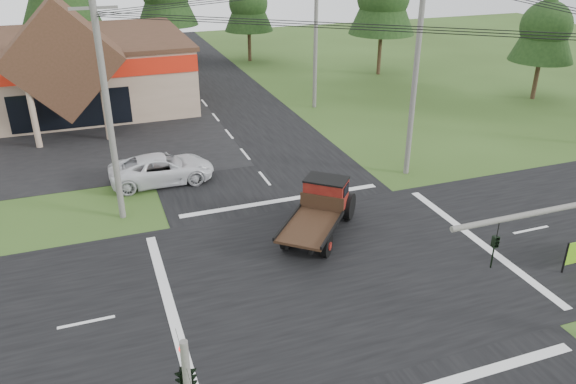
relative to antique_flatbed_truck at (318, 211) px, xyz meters
name	(u,v)px	position (x,y,z in m)	size (l,w,h in m)	color
ground	(338,270)	(-0.38, -3.09, -1.20)	(120.00, 120.00, 0.00)	#2E4518
road_ns	(338,270)	(-0.38, -3.09, -1.19)	(12.00, 120.00, 0.02)	black
road_ew	(338,270)	(-0.38, -3.09, -1.19)	(120.00, 12.00, 0.02)	black
parking_apron	(9,155)	(-14.38, 15.91, -1.19)	(28.00, 14.00, 0.02)	black
traffic_signal_corner	(185,366)	(-7.88, -10.41, 2.32)	(0.53, 2.48, 4.40)	#595651
utility_pole_nw	(108,112)	(-8.38, 4.91, 4.18)	(2.00, 0.30, 10.50)	#595651
utility_pole_ne	(416,72)	(7.62, 4.91, 4.68)	(2.00, 0.30, 11.50)	#595651
utility_pole_n	(316,33)	(7.62, 18.91, 4.53)	(2.00, 0.30, 11.20)	#595651
tree_row_e	(248,1)	(7.62, 36.91, 4.83)	(5.04, 5.04, 9.09)	#332316
tree_side_e_near	(547,24)	(25.62, 14.91, 4.83)	(5.04, 5.04, 9.09)	#332316
antique_flatbed_truck	(318,211)	(0.00, 0.00, 0.00)	(2.20, 5.76, 2.41)	#570D0C
white_pickup	(162,169)	(-5.87, 8.46, -0.41)	(2.63, 5.71, 1.59)	silver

